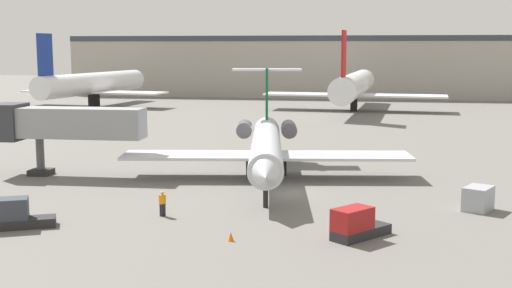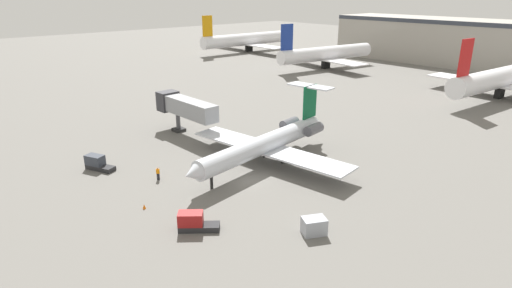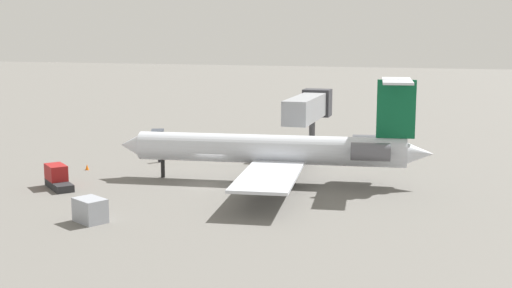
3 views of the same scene
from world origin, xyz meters
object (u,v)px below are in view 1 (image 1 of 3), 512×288
(cargo_container_uld, at_px, (478,199))
(parked_airliner_west_mid, at_px, (93,84))
(regional_jet, at_px, (266,144))
(jet_bridge, at_px, (58,124))
(baggage_tug_lead, at_px, (356,225))
(parked_airliner_centre, at_px, (354,86))
(ground_crew_marshaller, at_px, (162,204))
(traffic_cone_near, at_px, (231,236))
(baggage_tug_trailing, at_px, (14,215))

(cargo_container_uld, xyz_separation_m, parked_airliner_west_mid, (-58.12, 71.95, 3.49))
(regional_jet, distance_m, jet_bridge, 18.20)
(baggage_tug_lead, height_order, parked_airliner_centre, parked_airliner_centre)
(cargo_container_uld, distance_m, parked_airliner_centre, 72.18)
(jet_bridge, bearing_deg, ground_crew_marshaller, -43.10)
(traffic_cone_near, relative_size, parked_airliner_west_mid, 0.02)
(ground_crew_marshaller, bearing_deg, traffic_cone_near, -41.09)
(jet_bridge, relative_size, traffic_cone_near, 24.31)
(regional_jet, height_order, parked_airliner_west_mid, parked_airliner_west_mid)
(baggage_tug_lead, xyz_separation_m, cargo_container_uld, (8.22, 8.21, -0.01))
(regional_jet, bearing_deg, traffic_cone_near, -88.03)
(jet_bridge, xyz_separation_m, baggage_tug_lead, (25.86, -15.49, -3.72))
(cargo_container_uld, xyz_separation_m, traffic_cone_near, (-15.39, -9.86, -0.55))
(parked_airliner_west_mid, bearing_deg, baggage_tug_lead, -58.10)
(cargo_container_uld, distance_m, parked_airliner_west_mid, 92.56)
(regional_jet, xyz_separation_m, ground_crew_marshaller, (-4.94, -14.05, -2.10))
(regional_jet, height_order, parked_airliner_centre, parked_airliner_centre)
(traffic_cone_near, bearing_deg, regional_jet, 91.97)
(ground_crew_marshaller, height_order, parked_airliner_west_mid, parked_airliner_west_mid)
(cargo_container_uld, height_order, traffic_cone_near, cargo_container_uld)
(traffic_cone_near, bearing_deg, ground_crew_marshaller, 138.91)
(cargo_container_uld, bearing_deg, parked_airliner_centre, 97.48)
(traffic_cone_near, bearing_deg, baggage_tug_trailing, 177.44)
(ground_crew_marshaller, bearing_deg, cargo_container_uld, 13.34)
(ground_crew_marshaller, xyz_separation_m, traffic_cone_near, (5.60, -4.88, -0.58))
(ground_crew_marshaller, bearing_deg, baggage_tug_lead, -14.23)
(regional_jet, relative_size, baggage_tug_trailing, 6.52)
(ground_crew_marshaller, height_order, baggage_tug_trailing, baggage_tug_trailing)
(parked_airliner_west_mid, bearing_deg, regional_jet, -56.21)
(baggage_tug_trailing, xyz_separation_m, cargo_container_uld, (29.21, 9.24, -0.01))
(baggage_tug_lead, distance_m, traffic_cone_near, 7.37)
(regional_jet, bearing_deg, jet_bridge, -174.33)
(regional_jet, height_order, traffic_cone_near, regional_jet)
(baggage_tug_lead, height_order, baggage_tug_trailing, same)
(baggage_tug_lead, distance_m, cargo_container_uld, 11.62)
(parked_airliner_west_mid, bearing_deg, baggage_tug_trailing, -70.40)
(jet_bridge, height_order, ground_crew_marshaller, jet_bridge)
(regional_jet, relative_size, jet_bridge, 2.06)
(traffic_cone_near, bearing_deg, jet_bridge, 137.48)
(baggage_tug_trailing, distance_m, parked_airliner_centre, 83.19)
(baggage_tug_lead, relative_size, traffic_cone_near, 7.19)
(jet_bridge, distance_m, cargo_container_uld, 35.05)
(baggage_tug_trailing, relative_size, parked_airliner_centre, 0.11)
(ground_crew_marshaller, bearing_deg, baggage_tug_trailing, -152.60)
(baggage_tug_trailing, relative_size, traffic_cone_near, 7.68)
(jet_bridge, distance_m, traffic_cone_near, 25.72)
(ground_crew_marshaller, height_order, baggage_tug_lead, baggage_tug_lead)
(regional_jet, relative_size, traffic_cone_near, 50.06)
(jet_bridge, distance_m, parked_airliner_centre, 68.78)
(baggage_tug_trailing, bearing_deg, ground_crew_marshaller, 27.40)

